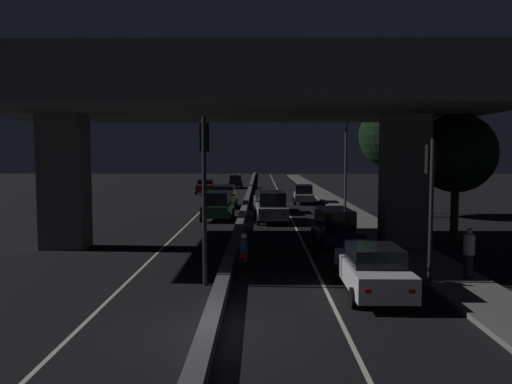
# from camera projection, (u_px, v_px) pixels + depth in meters

# --- Properties ---
(ground_plane) EXTENTS (200.00, 200.00, 0.00)m
(ground_plane) POSITION_uv_depth(u_px,v_px,m) (211.00, 331.00, 12.43)
(ground_plane) COLOR black
(lane_line_left_inner) EXTENTS (0.12, 126.00, 0.00)m
(lane_line_left_inner) POSITION_uv_depth(u_px,v_px,m) (212.00, 201.00, 47.35)
(lane_line_left_inner) COLOR beige
(lane_line_left_inner) RESTS_ON ground_plane
(lane_line_right_inner) EXTENTS (0.12, 126.00, 0.00)m
(lane_line_right_inner) POSITION_uv_depth(u_px,v_px,m) (283.00, 201.00, 47.30)
(lane_line_right_inner) COLOR beige
(lane_line_right_inner) RESTS_ON ground_plane
(median_divider) EXTENTS (0.45, 126.00, 0.38)m
(median_divider) POSITION_uv_depth(u_px,v_px,m) (247.00, 199.00, 47.31)
(median_divider) COLOR #4C4C51
(median_divider) RESTS_ON ground_plane
(sidewalk_right) EXTENTS (2.26, 126.00, 0.15)m
(sidewalk_right) POSITION_uv_depth(u_px,v_px,m) (343.00, 208.00, 40.27)
(sidewalk_right) COLOR #5B5956
(sidewalk_right) RESTS_ON ground_plane
(elevated_overpass) EXTENTS (23.50, 11.82, 9.27)m
(elevated_overpass) POSITION_uv_depth(u_px,v_px,m) (234.00, 96.00, 22.93)
(elevated_overpass) COLOR #5B5956
(elevated_overpass) RESTS_ON ground_plane
(traffic_light_left_of_median) EXTENTS (0.30, 0.49, 5.65)m
(traffic_light_left_of_median) POSITION_uv_depth(u_px,v_px,m) (204.00, 172.00, 16.59)
(traffic_light_left_of_median) COLOR black
(traffic_light_left_of_median) RESTS_ON ground_plane
(traffic_light_right_of_median) EXTENTS (0.30, 0.49, 4.92)m
(traffic_light_right_of_median) POSITION_uv_depth(u_px,v_px,m) (431.00, 186.00, 16.57)
(traffic_light_right_of_median) COLOR black
(traffic_light_right_of_median) RESTS_ON ground_plane
(street_lamp) EXTENTS (2.41, 0.32, 7.74)m
(street_lamp) POSITION_uv_depth(u_px,v_px,m) (341.00, 151.00, 37.17)
(street_lamp) COLOR #2D2D30
(street_lamp) RESTS_ON ground_plane
(car_white_lead) EXTENTS (1.88, 4.53, 1.59)m
(car_white_lead) POSITION_uv_depth(u_px,v_px,m) (372.00, 269.00, 15.67)
(car_white_lead) COLOR silver
(car_white_lead) RESTS_ON ground_plane
(car_dark_blue_second) EXTENTS (1.99, 4.20, 1.78)m
(car_dark_blue_second) POSITION_uv_depth(u_px,v_px,m) (335.00, 226.00, 24.04)
(car_dark_blue_second) COLOR #141938
(car_dark_blue_second) RESTS_ON ground_plane
(car_silver_third) EXTENTS (2.20, 4.44, 1.98)m
(car_silver_third) POSITION_uv_depth(u_px,v_px,m) (271.00, 206.00, 32.39)
(car_silver_third) COLOR gray
(car_silver_third) RESTS_ON ground_plane
(car_grey_fourth) EXTENTS (2.18, 4.87, 1.61)m
(car_grey_fourth) POSITION_uv_depth(u_px,v_px,m) (267.00, 201.00, 37.89)
(car_grey_fourth) COLOR #515459
(car_grey_fourth) RESTS_ON ground_plane
(car_silver_fifth) EXTENTS (1.97, 4.63, 1.65)m
(car_silver_fifth) POSITION_uv_depth(u_px,v_px,m) (303.00, 194.00, 44.73)
(car_silver_fifth) COLOR gray
(car_silver_fifth) RESTS_ON ground_plane
(car_dark_green_lead_oncoming) EXTENTS (2.09, 4.16, 1.91)m
(car_dark_green_lead_oncoming) POSITION_uv_depth(u_px,v_px,m) (218.00, 205.00, 33.44)
(car_dark_green_lead_oncoming) COLOR black
(car_dark_green_lead_oncoming) RESTS_ON ground_plane
(car_taxi_yellow_second_oncoming) EXTENTS (2.05, 4.21, 1.82)m
(car_taxi_yellow_second_oncoming) POSITION_uv_depth(u_px,v_px,m) (224.00, 196.00, 41.44)
(car_taxi_yellow_second_oncoming) COLOR gold
(car_taxi_yellow_second_oncoming) RESTS_ON ground_plane
(car_dark_red_third_oncoming) EXTENTS (2.20, 4.66, 1.56)m
(car_dark_red_third_oncoming) POSITION_uv_depth(u_px,v_px,m) (206.00, 187.00, 55.36)
(car_dark_red_third_oncoming) COLOR #591414
(car_dark_red_third_oncoming) RESTS_ON ground_plane
(car_black_fourth_oncoming) EXTENTS (1.98, 4.25, 1.69)m
(car_black_fourth_oncoming) POSITION_uv_depth(u_px,v_px,m) (235.00, 181.00, 64.60)
(car_black_fourth_oncoming) COLOR black
(car_black_fourth_oncoming) RESTS_ON ground_plane
(motorcycle_red_filtering_near) EXTENTS (0.34, 1.78, 1.40)m
(motorcycle_red_filtering_near) POSITION_uv_depth(u_px,v_px,m) (244.00, 254.00, 19.08)
(motorcycle_red_filtering_near) COLOR black
(motorcycle_red_filtering_near) RESTS_ON ground_plane
(pedestrian_on_sidewalk) EXTENTS (0.38, 0.38, 1.74)m
(pedestrian_on_sidewalk) POSITION_uv_depth(u_px,v_px,m) (469.00, 253.00, 17.10)
(pedestrian_on_sidewalk) COLOR black
(pedestrian_on_sidewalk) RESTS_ON sidewalk_right
(roadside_tree_kerbside_near) EXTENTS (3.75, 3.75, 6.34)m
(roadside_tree_kerbside_near) POSITION_uv_depth(u_px,v_px,m) (456.00, 154.00, 23.61)
(roadside_tree_kerbside_near) COLOR #38281C
(roadside_tree_kerbside_near) RESTS_ON ground_plane
(roadside_tree_kerbside_mid) EXTENTS (4.62, 4.62, 8.01)m
(roadside_tree_kerbside_mid) POSITION_uv_depth(u_px,v_px,m) (392.00, 136.00, 34.73)
(roadside_tree_kerbside_mid) COLOR #38281C
(roadside_tree_kerbside_mid) RESTS_ON ground_plane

